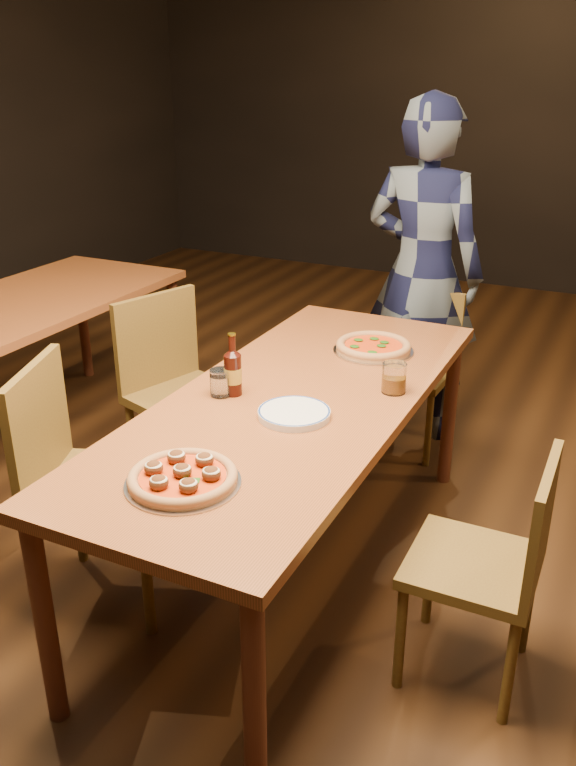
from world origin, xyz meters
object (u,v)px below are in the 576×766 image
at_px(plate_stack, 294,414).
at_px(amber_glass, 394,378).
at_px(table_main, 294,415).
at_px(diner, 423,272).
at_px(chair_main_nw, 103,483).
at_px(pizza_margherita, 373,347).
at_px(water_glass, 221,383).
at_px(chair_end, 411,371).
at_px(table_left, 1,323).
at_px(chair_main_sw, 188,396).
at_px(chair_main_e, 473,563).
at_px(beer_bottle, 233,373).
at_px(pizza_meatball, 183,477).

bearing_deg(plate_stack, amber_glass, 55.79).
relative_size(table_main, diner, 1.17).
bearing_deg(chair_main_nw, pizza_margherita, -54.70).
distance_m(water_glass, diner, 1.57).
xyz_separation_m(chair_end, plate_stack, (0.00, -1.36, 0.35)).
bearing_deg(diner, table_main, 96.34).
xyz_separation_m(table_left, chair_main_nw, (1.15, -0.71, -0.20)).
distance_m(chair_main_sw, diner, 1.36).
bearing_deg(chair_main_e, pizza_margherita, -141.17).
bearing_deg(diner, chair_main_sw, 63.80).
relative_size(table_main, chair_end, 2.43).
xyz_separation_m(pizza_margherita, diner, (-0.07, 0.90, 0.09)).
relative_size(table_main, pizza_margherita, 6.17).
distance_m(chair_main_sw, amber_glass, 1.06).
distance_m(chair_main_nw, amber_glass, 1.09).
bearing_deg(chair_main_sw, table_main, -99.59).
bearing_deg(water_glass, table_main, 23.47).
xyz_separation_m(table_left, beer_bottle, (1.50, -0.38, 0.15)).
xyz_separation_m(pizza_margherita, plate_stack, (-0.03, -0.69, -0.01)).
distance_m(table_main, plate_stack, 0.18).
relative_size(chair_main_nw, chair_main_e, 1.15).
bearing_deg(beer_bottle, chair_main_e, -8.31).
bearing_deg(chair_end, diner, 102.49).
xyz_separation_m(chair_main_e, chair_end, (-0.64, 1.43, -0.00)).
relative_size(pizza_margherita, amber_glass, 3.01).
relative_size(chair_main_e, pizza_meatball, 2.55).
xyz_separation_m(beer_bottle, water_glass, (-0.04, -0.02, -0.03)).
bearing_deg(table_left, water_glass, -15.37).
bearing_deg(table_left, chair_main_nw, -31.49).
height_order(table_main, chair_main_e, chair_main_e).
bearing_deg(pizza_meatball, plate_stack, 79.87).
bearing_deg(pizza_meatball, diner, 88.59).
height_order(chair_main_sw, plate_stack, chair_main_sw).
height_order(table_left, diner, diner).
distance_m(chair_main_e, chair_end, 1.56).
xyz_separation_m(water_glass, diner, (0.27, 1.54, 0.06)).
xyz_separation_m(table_main, table_left, (-1.70, 0.30, 0.00)).
height_order(table_main, pizza_meatball, pizza_meatball).
bearing_deg(beer_bottle, amber_glass, 28.04).
height_order(table_left, water_glass, water_glass).
xyz_separation_m(pizza_margherita, water_glass, (-0.33, -0.64, 0.03)).
distance_m(chair_main_sw, water_glass, 0.73).
distance_m(beer_bottle, amber_glass, 0.57).
bearing_deg(chair_main_e, pizza_meatball, -58.24).
relative_size(chair_main_sw, beer_bottle, 4.23).
bearing_deg(plate_stack, chair_main_e, -5.53).
bearing_deg(pizza_margherita, diner, 94.31).
bearing_deg(table_main, chair_end, 86.82).
bearing_deg(pizza_margherita, pizza_meatball, -95.65).
bearing_deg(plate_stack, water_glass, 171.42).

